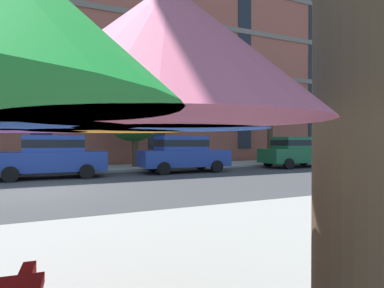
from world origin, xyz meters
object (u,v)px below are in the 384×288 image
(sedan_green_midblock, at_px, (370,150))
(sedan_blue, at_px, (51,155))
(sedan_blue_midblock, at_px, (183,153))
(sedan_green, at_px, (296,151))
(street_tree_right, at_px, (267,105))
(street_tree_middle, at_px, (133,116))

(sedan_green_midblock, bearing_deg, sedan_blue, 180.00)
(sedan_blue_midblock, bearing_deg, sedan_green, 0.00)
(street_tree_right, bearing_deg, sedan_green_midblock, -23.37)
(sedan_blue_midblock, xyz_separation_m, sedan_green, (7.20, 0.00, 0.00))
(street_tree_middle, height_order, street_tree_right, street_tree_right)
(street_tree_middle, bearing_deg, sedan_blue_midblock, -61.62)
(sedan_blue, xyz_separation_m, sedan_blue_midblock, (5.94, 0.00, 0.00))
(street_tree_middle, bearing_deg, sedan_green_midblock, -11.63)
(sedan_green, relative_size, street_tree_right, 0.80)
(sedan_blue, bearing_deg, street_tree_right, 11.90)
(street_tree_right, bearing_deg, sedan_blue, -168.10)
(street_tree_middle, bearing_deg, sedan_green, -19.53)
(sedan_green_midblock, bearing_deg, street_tree_right, 156.63)
(sedan_green, bearing_deg, sedan_blue_midblock, 180.00)
(street_tree_middle, bearing_deg, sedan_blue, -143.30)
(sedan_blue_midblock, xyz_separation_m, street_tree_middle, (-1.71, 3.16, 2.00))
(sedan_blue, height_order, street_tree_middle, street_tree_middle)
(sedan_blue, height_order, sedan_blue_midblock, same)
(sedan_green, relative_size, sedan_green_midblock, 1.00)
(sedan_blue_midblock, bearing_deg, street_tree_right, 21.03)
(sedan_blue_midblock, height_order, street_tree_middle, street_tree_middle)
(sedan_blue_midblock, relative_size, street_tree_right, 0.80)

